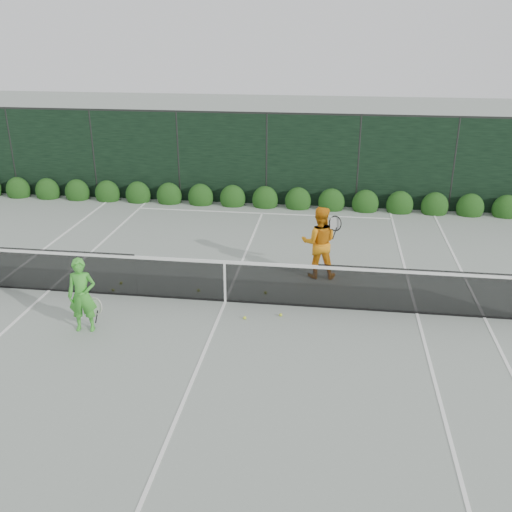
# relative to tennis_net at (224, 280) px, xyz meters

# --- Properties ---
(ground) EXTENTS (80.00, 80.00, 0.00)m
(ground) POSITION_rel_tennis_net_xyz_m (0.02, 0.00, -0.53)
(ground) COLOR gray
(ground) RESTS_ON ground
(tennis_net) EXTENTS (12.90, 0.10, 1.07)m
(tennis_net) POSITION_rel_tennis_net_xyz_m (0.00, 0.00, 0.00)
(tennis_net) COLOR black
(tennis_net) RESTS_ON ground
(player_woman) EXTENTS (0.66, 0.46, 1.52)m
(player_woman) POSITION_rel_tennis_net_xyz_m (-2.50, -1.60, 0.23)
(player_woman) COLOR green
(player_woman) RESTS_ON ground
(player_man) EXTENTS (0.94, 0.71, 1.76)m
(player_man) POSITION_rel_tennis_net_xyz_m (1.99, 1.65, 0.35)
(player_man) COLOR orange
(player_man) RESTS_ON ground
(court_lines) EXTENTS (11.03, 23.83, 0.01)m
(court_lines) POSITION_rel_tennis_net_xyz_m (0.02, 0.00, -0.53)
(court_lines) COLOR white
(court_lines) RESTS_ON ground
(windscreen_fence) EXTENTS (32.00, 21.07, 3.06)m
(windscreen_fence) POSITION_rel_tennis_net_xyz_m (0.02, -2.71, 0.98)
(windscreen_fence) COLOR black
(windscreen_fence) RESTS_ON ground
(hedge_row) EXTENTS (31.66, 0.65, 0.94)m
(hedge_row) POSITION_rel_tennis_net_xyz_m (0.02, 7.15, -0.30)
(hedge_row) COLOR #13340E
(hedge_row) RESTS_ON ground
(tennis_balls) EXTENTS (3.99, 1.36, 0.07)m
(tennis_balls) POSITION_rel_tennis_net_xyz_m (-0.52, 0.06, -0.50)
(tennis_balls) COLOR #C9DE31
(tennis_balls) RESTS_ON ground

